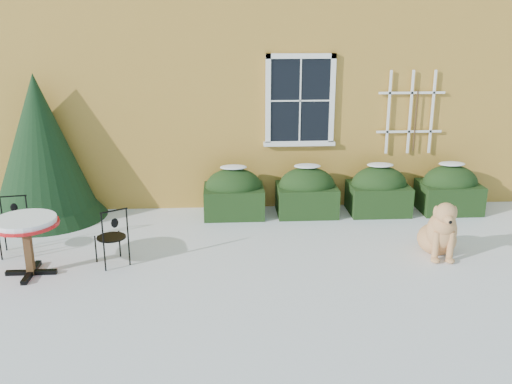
{
  "coord_description": "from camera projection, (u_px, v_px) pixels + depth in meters",
  "views": [
    {
      "loc": [
        -0.49,
        -7.08,
        3.39
      ],
      "look_at": [
        0.0,
        1.0,
        0.9
      ],
      "focal_mm": 40.0,
      "sensor_mm": 36.0,
      "label": 1
    }
  ],
  "objects": [
    {
      "name": "patio_chair_near",
      "position": [
        112.0,
        236.0,
        8.03
      ],
      "size": [
        0.52,
        0.52,
        0.86
      ],
      "rotation": [
        0.0,
        0.0,
        3.68
      ],
      "color": "black",
      "rests_on": "ground"
    },
    {
      "name": "evergreen_shrub",
      "position": [
        42.0,
        161.0,
        9.82
      ],
      "size": [
        2.07,
        2.07,
        2.51
      ],
      "rotation": [
        0.0,
        0.0,
        -0.08
      ],
      "color": "black",
      "rests_on": "ground"
    },
    {
      "name": "patio_chair_far",
      "position": [
        14.0,
        226.0,
        8.43
      ],
      "size": [
        0.44,
        0.43,
        0.86
      ],
      "rotation": [
        0.0,
        0.0,
        0.16
      ],
      "color": "black",
      "rests_on": "ground"
    },
    {
      "name": "ground",
      "position": [
        260.0,
        276.0,
        7.78
      ],
      "size": [
        80.0,
        80.0,
        0.0
      ],
      "primitive_type": "plane",
      "color": "white",
      "rests_on": "ground"
    },
    {
      "name": "house",
      "position": [
        241.0,
        25.0,
        13.51
      ],
      "size": [
        12.4,
        8.4,
        6.4
      ],
      "color": "gold",
      "rests_on": "ground"
    },
    {
      "name": "hedge_row",
      "position": [
        343.0,
        192.0,
        10.19
      ],
      "size": [
        4.95,
        0.8,
        0.91
      ],
      "color": "black",
      "rests_on": "ground"
    },
    {
      "name": "dog",
      "position": [
        440.0,
        233.0,
        8.35
      ],
      "size": [
        0.64,
        0.99,
        0.91
      ],
      "rotation": [
        0.0,
        0.0,
        -0.11
      ],
      "color": "tan",
      "rests_on": "ground"
    },
    {
      "name": "bistro_table",
      "position": [
        26.0,
        228.0,
        7.64
      ],
      "size": [
        0.88,
        0.88,
        0.82
      ],
      "rotation": [
        0.0,
        0.0,
        -0.06
      ],
      "color": "black",
      "rests_on": "ground"
    }
  ]
}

